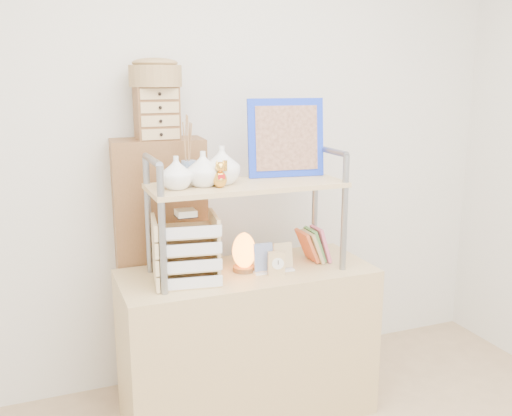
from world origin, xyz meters
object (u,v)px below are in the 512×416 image
(letter_tray, at_px, (187,253))
(salt_lamp, at_px, (244,252))
(cabinet, at_px, (162,270))
(desk, at_px, (247,343))

(letter_tray, height_order, salt_lamp, letter_tray)
(cabinet, bearing_deg, salt_lamp, -45.12)
(cabinet, relative_size, letter_tray, 4.06)
(cabinet, xyz_separation_m, letter_tray, (0.03, -0.41, 0.21))
(letter_tray, bearing_deg, desk, 7.50)
(desk, relative_size, cabinet, 0.89)
(desk, relative_size, letter_tray, 3.61)
(desk, bearing_deg, letter_tray, -172.50)
(letter_tray, bearing_deg, salt_lamp, 7.95)
(salt_lamp, bearing_deg, cabinet, 130.38)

